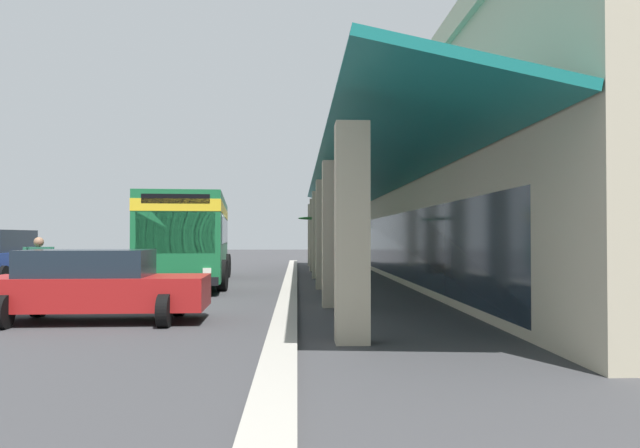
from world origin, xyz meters
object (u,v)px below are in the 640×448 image
object	(u,v)px
pedestrian	(39,269)
potted_palm	(320,256)
parked_sedan_red	(95,285)
transit_bus	(190,233)

from	to	relation	value
pedestrian	potted_palm	bearing A→B (deg)	153.66
parked_sedan_red	pedestrian	world-z (taller)	pedestrian
transit_bus	potted_palm	bearing A→B (deg)	139.18
parked_sedan_red	potted_palm	distance (m)	17.39
transit_bus	potted_palm	world-z (taller)	transit_bus
transit_bus	parked_sedan_red	world-z (taller)	transit_bus
parked_sedan_red	pedestrian	bearing A→B (deg)	-137.01
parked_sedan_red	pedestrian	distance (m)	2.92
pedestrian	potted_palm	size ratio (longest dim) A/B	0.62
pedestrian	parked_sedan_red	bearing A→B (deg)	42.99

